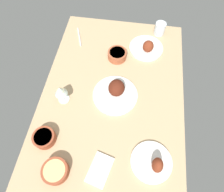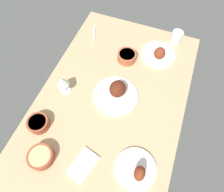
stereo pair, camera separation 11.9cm
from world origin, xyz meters
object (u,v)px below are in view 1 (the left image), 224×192
(plate_center_main, at_px, (153,163))
(fork_loose, at_px, (79,37))
(water_tumbler, at_px, (160,29))
(folded_napkin, at_px, (100,170))
(wine_glass, at_px, (60,91))
(plate_near_viewer, at_px, (147,47))
(plate_far_side, at_px, (116,92))
(bowl_soup, at_px, (117,55))
(bowl_pasta, at_px, (55,171))
(bowl_onions, at_px, (44,138))

(plate_center_main, distance_m, fork_loose, 1.03)
(water_tumbler, bearing_deg, folded_napkin, -14.59)
(wine_glass, bearing_deg, folded_napkin, 38.23)
(plate_near_viewer, height_order, water_tumbler, plate_near_viewer)
(wine_glass, bearing_deg, plate_center_main, 61.54)
(plate_far_side, xyz_separation_m, bowl_soup, (-0.30, -0.03, -0.00))
(plate_near_viewer, bearing_deg, fork_loose, -95.87)
(water_tumbler, relative_size, folded_napkin, 0.57)
(bowl_pasta, relative_size, bowl_onions, 1.10)
(bowl_soup, xyz_separation_m, fork_loose, (-0.16, -0.31, -0.03))
(wine_glass, xyz_separation_m, fork_loose, (-0.54, -0.03, -0.10))
(plate_near_viewer, xyz_separation_m, wine_glass, (0.48, -0.49, 0.07))
(water_tumbler, xyz_separation_m, fork_loose, (0.13, -0.60, -0.04))
(plate_near_viewer, distance_m, bowl_pasta, 1.00)
(plate_far_side, xyz_separation_m, plate_center_main, (0.39, 0.25, -0.01))
(bowl_pasta, distance_m, bowl_onions, 0.19)
(bowl_pasta, relative_size, bowl_soup, 1.03)
(plate_center_main, distance_m, bowl_onions, 0.61)
(bowl_soup, bearing_deg, wine_glass, -36.91)
(bowl_onions, bearing_deg, plate_near_viewer, 145.02)
(plate_far_side, height_order, water_tumbler, plate_far_side)
(bowl_soup, xyz_separation_m, water_tumbler, (-0.28, 0.29, 0.02))
(water_tumbler, height_order, fork_loose, water_tumbler)
(plate_center_main, height_order, bowl_soup, plate_center_main)
(plate_far_side, distance_m, bowl_soup, 0.30)
(plate_far_side, distance_m, plate_center_main, 0.47)
(bowl_pasta, relative_size, wine_glass, 0.97)
(wine_glass, height_order, fork_loose, wine_glass)
(bowl_onions, height_order, wine_glass, wine_glass)
(plate_near_viewer, xyz_separation_m, bowl_soup, (0.10, -0.20, 0.01))
(plate_center_main, xyz_separation_m, wine_glass, (-0.31, -0.57, 0.07))
(bowl_pasta, bearing_deg, bowl_soup, 165.30)
(bowl_pasta, height_order, wine_glass, wine_glass)
(wine_glass, bearing_deg, bowl_soup, 143.09)
(plate_far_side, bearing_deg, plate_near_viewer, 156.97)
(fork_loose, bearing_deg, plate_near_viewer, -115.87)
(plate_far_side, height_order, folded_napkin, plate_far_side)
(plate_center_main, distance_m, water_tumbler, 0.97)
(bowl_soup, height_order, folded_napkin, bowl_soup)
(wine_glass, height_order, folded_napkin, wine_glass)
(water_tumbler, bearing_deg, bowl_pasta, -24.53)
(bowl_pasta, distance_m, folded_napkin, 0.23)
(bowl_soup, relative_size, water_tumbler, 1.41)
(fork_loose, bearing_deg, bowl_pasta, 166.05)
(plate_far_side, bearing_deg, plate_center_main, 32.81)
(bowl_onions, distance_m, water_tumbler, 1.11)
(plate_far_side, relative_size, bowl_soup, 2.16)
(plate_center_main, distance_m, bowl_pasta, 0.51)
(plate_far_side, bearing_deg, bowl_onions, -45.48)
(plate_center_main, bearing_deg, bowl_pasta, -77.01)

